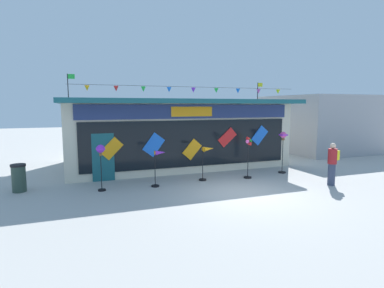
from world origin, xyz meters
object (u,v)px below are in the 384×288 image
wind_spinner_right (283,143)px  person_near_camera (332,163)px  wind_spinner_center_right (248,151)px  wind_spinner_far_left (101,154)px  trash_bin (19,178)px  kite_shop_building (174,132)px  wind_spinner_left (159,162)px  wind_spinner_center_left (207,155)px

wind_spinner_right → person_near_camera: (0.44, -2.57, -0.54)m
wind_spinner_right → person_near_camera: size_ratio=1.15×
wind_spinner_center_right → person_near_camera: 3.33m
wind_spinner_far_left → trash_bin: (-2.84, 0.94, -0.85)m
kite_shop_building → wind_spinner_center_right: size_ratio=6.22×
person_near_camera → wind_spinner_center_right: bearing=-143.3°
wind_spinner_left → wind_spinner_center_right: (3.98, -0.02, 0.22)m
person_near_camera → wind_spinner_left: bearing=-121.0°
wind_spinner_center_left → wind_spinner_right: wind_spinner_right is taller
wind_spinner_far_left → person_near_camera: (8.62, -2.33, -0.48)m
wind_spinner_far_left → trash_bin: bearing=161.7°
wind_spinner_right → trash_bin: size_ratio=1.89×
wind_spinner_left → wind_spinner_center_right: wind_spinner_center_right is taller
wind_spinner_center_left → person_near_camera: person_near_camera is taller
wind_spinner_center_left → kite_shop_building: bearing=92.5°
wind_spinner_left → wind_spinner_center_left: wind_spinner_center_left is taller
kite_shop_building → wind_spinner_center_right: kite_shop_building is taller
wind_spinner_far_left → wind_spinner_left: wind_spinner_far_left is taller
wind_spinner_center_right → person_near_camera: wind_spinner_center_right is taller
kite_shop_building → person_near_camera: size_ratio=6.74×
kite_shop_building → trash_bin: kite_shop_building is taller
wind_spinner_left → wind_spinner_right: bearing=3.4°
wind_spinner_far_left → wind_spinner_center_left: (4.32, 0.18, -0.31)m
wind_spinner_right → person_near_camera: bearing=-80.3°
kite_shop_building → wind_spinner_right: (4.04, -4.06, -0.31)m
kite_shop_building → wind_spinner_far_left: kite_shop_building is taller
wind_spinner_center_left → wind_spinner_right: 3.87m
wind_spinner_left → wind_spinner_right: size_ratio=0.74×
wind_spinner_far_left → person_near_camera: 8.94m
wind_spinner_far_left → wind_spinner_center_left: size_ratio=1.20×
wind_spinner_right → kite_shop_building: bearing=134.9°
wind_spinner_right → wind_spinner_center_right: bearing=-169.4°
trash_bin → wind_spinner_center_left: bearing=-6.0°
wind_spinner_left → wind_spinner_right: (6.04, 0.36, 0.46)m
wind_spinner_left → wind_spinner_center_left: bearing=7.9°
wind_spinner_right → trash_bin: 11.07m
trash_bin → wind_spinner_left: bearing=-12.0°
wind_spinner_center_right → wind_spinner_left: bearing=179.7°
wind_spinner_center_left → trash_bin: 7.22m
wind_spinner_center_left → wind_spinner_center_right: 1.83m
wind_spinner_left → wind_spinner_center_right: size_ratio=0.78×
person_near_camera → trash_bin: 11.91m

